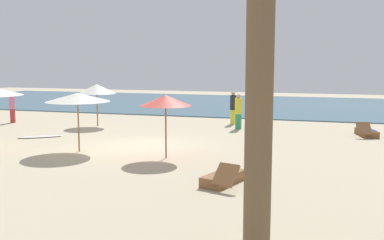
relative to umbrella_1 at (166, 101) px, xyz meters
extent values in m
plane|color=#BCAD8E|center=(-1.56, 1.89, -1.95)|extent=(60.00, 60.00, 0.00)
cube|color=#3D6075|center=(-1.56, 18.89, -1.92)|extent=(48.00, 16.00, 0.06)
cylinder|color=brown|center=(0.00, 0.00, -0.91)|extent=(0.05, 0.05, 2.09)
cone|color=#D84C3F|center=(0.00, 0.00, 0.00)|extent=(1.73, 1.73, 0.35)
cylinder|color=olive|center=(-5.81, 6.07, -0.93)|extent=(0.06, 0.06, 2.05)
cone|color=white|center=(-5.81, 6.07, -0.09)|extent=(1.88, 1.88, 0.46)
cylinder|color=olive|center=(-3.39, 0.16, -0.92)|extent=(0.06, 0.06, 2.07)
cone|color=silver|center=(-3.39, 0.16, 0.02)|extent=(2.27, 2.27, 0.31)
cube|color=brown|center=(2.55, -2.56, -1.81)|extent=(1.02, 1.61, 0.28)
cube|color=brown|center=(2.76, -3.23, -1.54)|extent=(0.70, 0.65, 0.52)
cube|color=brown|center=(6.85, 6.76, -1.81)|extent=(0.95, 1.60, 0.28)
cube|color=brown|center=(6.68, 6.09, -1.54)|extent=(0.68, 0.63, 0.51)
cube|color=#2D4C8C|center=(6.85, 6.76, -1.66)|extent=(0.75, 1.14, 0.03)
cylinder|color=yellow|center=(0.51, 8.79, -1.59)|extent=(0.33, 0.33, 0.73)
cylinder|color=#26262D|center=(0.51, 8.79, -0.84)|extent=(0.39, 0.39, 0.76)
sphere|color=tan|center=(0.51, 8.79, -0.37)|extent=(0.21, 0.21, 0.21)
cylinder|color=#BF3338|center=(-10.72, 5.95, -1.59)|extent=(0.36, 0.36, 0.73)
cylinder|color=#D17299|center=(-10.72, 5.95, -0.85)|extent=(0.43, 0.43, 0.76)
sphere|color=beige|center=(-10.72, 5.95, -0.37)|extent=(0.21, 0.21, 0.21)
cylinder|color=#338C59|center=(1.10, 7.19, -1.59)|extent=(0.42, 0.42, 0.72)
cylinder|color=yellow|center=(1.10, 7.19, -0.85)|extent=(0.50, 0.50, 0.76)
sphere|color=tan|center=(1.10, 7.19, -0.38)|extent=(0.20, 0.20, 0.20)
cylinder|color=brown|center=(4.13, -7.16, 1.26)|extent=(0.44, 0.44, 6.43)
ellipsoid|color=silver|center=(-6.57, 2.35, -1.92)|extent=(1.77, 1.45, 0.07)
camera|label=1|loc=(5.14, -14.24, 1.35)|focal=42.76mm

